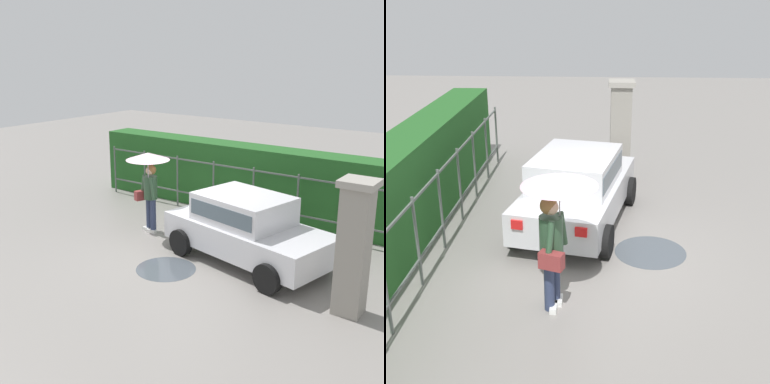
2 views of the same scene
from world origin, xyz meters
The scene contains 7 objects.
ground_plane centered at (0.00, 0.00, 0.00)m, with size 40.00×40.00×0.00m, color gray.
car centered at (1.38, 0.46, 0.80)m, with size 3.97×2.47×1.48m.
pedestrian centered at (-1.48, 0.61, 1.55)m, with size 1.07×1.07×2.06m.
gate_pillar centered at (3.99, -0.44, 1.24)m, with size 0.60×0.60×2.42m.
fence_section centered at (0.24, 2.80, 0.83)m, with size 10.12×0.05×1.50m.
hedge_row centered at (0.24, 3.54, 0.95)m, with size 11.07×0.90×1.90m, color #235B23.
puddle_near centered at (0.25, -0.90, 0.00)m, with size 1.27×1.27×0.00m, color #4C545B.
Camera 2 is at (-8.03, 0.00, 4.38)m, focal length 48.63 mm.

